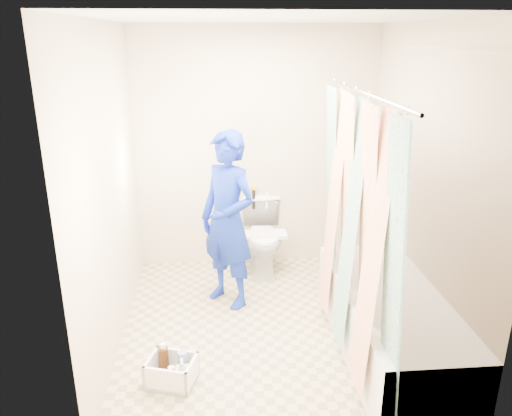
{
  "coord_description": "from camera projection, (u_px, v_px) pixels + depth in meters",
  "views": [
    {
      "loc": [
        -0.43,
        -3.58,
        2.3
      ],
      "look_at": [
        -0.09,
        0.38,
        0.91
      ],
      "focal_mm": 35.0,
      "sensor_mm": 36.0,
      "label": 1
    }
  ],
  "objects": [
    {
      "name": "floor",
      "position": [
        270.0,
        326.0,
        4.16
      ],
      "size": [
        2.6,
        2.6,
        0.0
      ],
      "primitive_type": "plane",
      "color": "tan",
      "rests_on": "ground"
    },
    {
      "name": "ceiling",
      "position": [
        274.0,
        18.0,
        3.36
      ],
      "size": [
        2.4,
        2.6,
        0.02
      ],
      "primitive_type": "cube",
      "color": "silver",
      "rests_on": "wall_back"
    },
    {
      "name": "wall_back",
      "position": [
        257.0,
        150.0,
        4.98
      ],
      "size": [
        2.4,
        0.02,
        2.4
      ],
      "primitive_type": "cube",
      "color": "#C3B696",
      "rests_on": "ground"
    },
    {
      "name": "wall_front",
      "position": [
        301.0,
        263.0,
        2.54
      ],
      "size": [
        2.4,
        0.02,
        2.4
      ],
      "primitive_type": "cube",
      "color": "#C3B696",
      "rests_on": "ground"
    },
    {
      "name": "wall_left",
      "position": [
        110.0,
        192.0,
        3.66
      ],
      "size": [
        0.02,
        2.6,
        2.4
      ],
      "primitive_type": "cube",
      "color": "#C3B696",
      "rests_on": "ground"
    },
    {
      "name": "wall_right",
      "position": [
        426.0,
        184.0,
        3.86
      ],
      "size": [
        0.02,
        2.6,
        2.4
      ],
      "primitive_type": "cube",
      "color": "#C3B696",
      "rests_on": "ground"
    },
    {
      "name": "bathtub",
      "position": [
        389.0,
        321.0,
        3.74
      ],
      "size": [
        0.7,
        1.75,
        0.5
      ],
      "color": "white",
      "rests_on": "ground"
    },
    {
      "name": "curtain_rod",
      "position": [
        362.0,
        93.0,
        3.16
      ],
      "size": [
        0.02,
        1.9,
        0.02
      ],
      "primitive_type": "cylinder",
      "rotation": [
        1.57,
        0.0,
        0.0
      ],
      "color": "silver",
      "rests_on": "wall_back"
    },
    {
      "name": "shower_curtain",
      "position": [
        353.0,
        229.0,
        3.46
      ],
      "size": [
        0.06,
        1.75,
        1.8
      ],
      "primitive_type": "cube",
      "color": "white",
      "rests_on": "curtain_rod"
    },
    {
      "name": "toilet",
      "position": [
        263.0,
        236.0,
        5.06
      ],
      "size": [
        0.41,
        0.72,
        0.73
      ],
      "primitive_type": "imported",
      "rotation": [
        0.0,
        0.0,
        -0.01
      ],
      "color": "silver",
      "rests_on": "ground"
    },
    {
      "name": "tank_lid",
      "position": [
        264.0,
        235.0,
        4.92
      ],
      "size": [
        0.45,
        0.2,
        0.03
      ],
      "primitive_type": "cube",
      "rotation": [
        0.0,
        0.0,
        -0.01
      ],
      "color": "white",
      "rests_on": "toilet"
    },
    {
      "name": "tank_internals",
      "position": [
        257.0,
        197.0,
        5.12
      ],
      "size": [
        0.18,
        0.06,
        0.24
      ],
      "color": "black",
      "rests_on": "toilet"
    },
    {
      "name": "plumber",
      "position": [
        228.0,
        221.0,
        4.29
      ],
      "size": [
        0.67,
        0.67,
        1.56
      ],
      "primitive_type": "imported",
      "rotation": [
        0.0,
        0.0,
        -0.79
      ],
      "color": "#0E1191",
      "rests_on": "ground"
    },
    {
      "name": "cleaning_caddy",
      "position": [
        173.0,
        372.0,
        3.45
      ],
      "size": [
        0.38,
        0.34,
        0.24
      ],
      "rotation": [
        0.0,
        0.0,
        -0.3
      ],
      "color": "white",
      "rests_on": "ground"
    }
  ]
}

